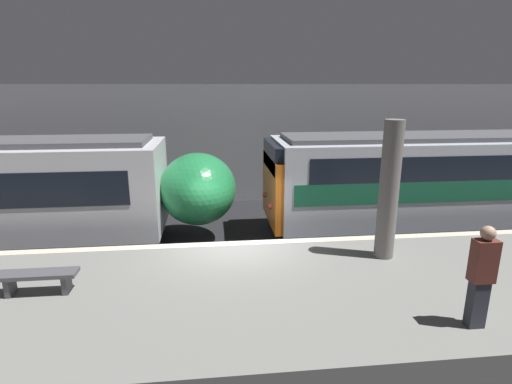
{
  "coord_description": "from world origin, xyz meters",
  "views": [
    {
      "loc": [
        -0.49,
        -9.72,
        4.98
      ],
      "look_at": [
        0.69,
        1.07,
        2.05
      ],
      "focal_mm": 28.0,
      "sensor_mm": 36.0,
      "label": 1
    }
  ],
  "objects_px": {
    "support_pillar_near": "(389,191)",
    "platform_bench": "(37,278)",
    "person_waiting": "(482,274)",
    "train_boxy": "(478,182)"
  },
  "relations": [
    {
      "from": "support_pillar_near",
      "to": "person_waiting",
      "type": "xyz_separation_m",
      "value": [
        0.34,
        -2.91,
        -0.66
      ]
    },
    {
      "from": "train_boxy",
      "to": "person_waiting",
      "type": "height_order",
      "value": "train_boxy"
    },
    {
      "from": "train_boxy",
      "to": "platform_bench",
      "type": "height_order",
      "value": "train_boxy"
    },
    {
      "from": "support_pillar_near",
      "to": "platform_bench",
      "type": "xyz_separation_m",
      "value": [
        -7.44,
        -0.96,
        -1.28
      ]
    },
    {
      "from": "person_waiting",
      "to": "platform_bench",
      "type": "relative_size",
      "value": 1.2
    },
    {
      "from": "platform_bench",
      "to": "support_pillar_near",
      "type": "bearing_deg",
      "value": 7.34
    },
    {
      "from": "person_waiting",
      "to": "train_boxy",
      "type": "bearing_deg",
      "value": 55.56
    },
    {
      "from": "support_pillar_near",
      "to": "platform_bench",
      "type": "bearing_deg",
      "value": -172.66
    },
    {
      "from": "support_pillar_near",
      "to": "train_boxy",
      "type": "distance_m",
      "value": 6.5
    },
    {
      "from": "support_pillar_near",
      "to": "person_waiting",
      "type": "height_order",
      "value": "support_pillar_near"
    }
  ]
}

